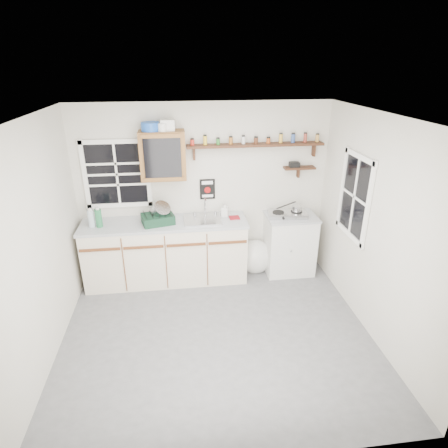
% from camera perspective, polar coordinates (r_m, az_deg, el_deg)
% --- Properties ---
extents(room, '(3.64, 3.24, 2.54)m').
position_cam_1_polar(room, '(3.98, -1.26, -2.24)').
color(room, '#555557').
rests_on(room, ground).
extents(main_cabinet, '(2.31, 0.63, 0.92)m').
position_cam_1_polar(main_cabinet, '(5.48, -8.77, -4.11)').
color(main_cabinet, beige).
rests_on(main_cabinet, floor).
extents(right_cabinet, '(0.73, 0.57, 0.91)m').
position_cam_1_polar(right_cabinet, '(5.73, 9.89, -2.94)').
color(right_cabinet, silver).
rests_on(right_cabinet, floor).
extents(sink, '(0.52, 0.44, 0.29)m').
position_cam_1_polar(sink, '(5.29, -3.27, 0.73)').
color(sink, '#AFB0B4').
rests_on(sink, main_cabinet).
extents(upper_cabinet, '(0.60, 0.32, 0.65)m').
position_cam_1_polar(upper_cabinet, '(5.14, -9.29, 10.27)').
color(upper_cabinet, brown).
rests_on(upper_cabinet, wall_back).
extents(upper_cabinet_clutter, '(0.43, 0.24, 0.14)m').
position_cam_1_polar(upper_cabinet_clutter, '(5.07, -10.09, 14.47)').
color(upper_cabinet_clutter, '#1B50B4').
rests_on(upper_cabinet_clutter, upper_cabinet).
extents(spice_shelf, '(1.91, 0.18, 0.34)m').
position_cam_1_polar(spice_shelf, '(5.30, 4.94, 12.03)').
color(spice_shelf, black).
rests_on(spice_shelf, wall_back).
extents(secondary_shelf, '(0.45, 0.16, 0.24)m').
position_cam_1_polar(secondary_shelf, '(5.55, 11.17, 8.47)').
color(secondary_shelf, black).
rests_on(secondary_shelf, wall_back).
extents(warning_sign, '(0.22, 0.02, 0.30)m').
position_cam_1_polar(warning_sign, '(5.44, -2.54, 5.32)').
color(warning_sign, black).
rests_on(warning_sign, wall_back).
extents(window_back, '(0.93, 0.03, 0.98)m').
position_cam_1_polar(window_back, '(5.41, -16.02, 7.31)').
color(window_back, black).
rests_on(window_back, wall_back).
extents(window_right, '(0.03, 0.78, 1.08)m').
position_cam_1_polar(window_right, '(4.89, 19.32, 3.96)').
color(window_right, black).
rests_on(window_right, wall_back).
extents(water_bottles, '(0.19, 0.10, 0.28)m').
position_cam_1_polar(water_bottles, '(5.31, -19.05, 0.85)').
color(water_bottles, '#AFC2CD').
rests_on(water_bottles, main_cabinet).
extents(dish_rack, '(0.49, 0.41, 0.32)m').
position_cam_1_polar(dish_rack, '(5.22, -9.90, 1.18)').
color(dish_rack, '#10301E').
rests_on(dish_rack, main_cabinet).
extents(soap_bottle, '(0.12, 0.12, 0.21)m').
position_cam_1_polar(soap_bottle, '(5.38, 0.17, 2.25)').
color(soap_bottle, silver).
rests_on(soap_bottle, main_cabinet).
extents(rag, '(0.15, 0.13, 0.02)m').
position_cam_1_polar(rag, '(5.34, 1.59, 0.99)').
color(rag, maroon).
rests_on(rag, main_cabinet).
extents(hotplate, '(0.57, 0.35, 0.08)m').
position_cam_1_polar(hotplate, '(5.50, 9.61, 1.50)').
color(hotplate, '#AFB0B4').
rests_on(hotplate, right_cabinet).
extents(saucepan, '(0.35, 0.19, 0.15)m').
position_cam_1_polar(saucepan, '(5.51, 10.94, 2.32)').
color(saucepan, '#AFB0B4').
rests_on(saucepan, hotplate).
extents(trash_bag, '(0.46, 0.42, 0.53)m').
position_cam_1_polar(trash_bag, '(5.78, 4.81, -4.95)').
color(trash_bag, silver).
rests_on(trash_bag, floor).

